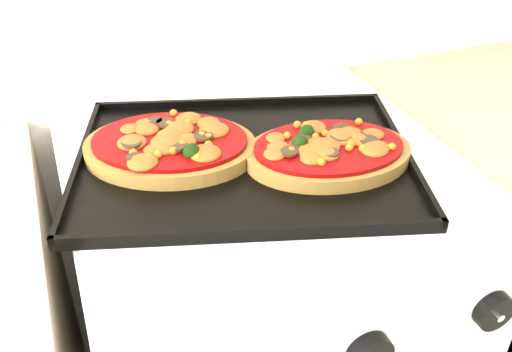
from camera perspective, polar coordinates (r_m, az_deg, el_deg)
name	(u,v)px	position (r m, az deg, el deg)	size (l,w,h in m)	color
control_panel	(366,338)	(0.70, 10.96, -15.65)	(0.60, 0.02, 0.09)	white
knob_right	(494,311)	(0.78, 22.68, -12.36)	(0.05, 0.05, 0.02)	black
baking_tray	(244,158)	(0.87, -1.20, 1.83)	(0.50, 0.37, 0.02)	black
pizza_left	(170,144)	(0.88, -8.61, 3.14)	(0.26, 0.19, 0.04)	olive
pizza_right	(328,150)	(0.86, 7.24, 2.55)	(0.25, 0.17, 0.04)	olive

